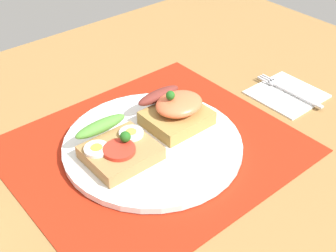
{
  "coord_description": "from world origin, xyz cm",
  "views": [
    {
      "loc": [
        -31.54,
        -41.11,
        43.02
      ],
      "look_at": [
        3.0,
        0.0,
        2.82
      ],
      "focal_mm": 47.65,
      "sensor_mm": 36.0,
      "label": 1
    }
  ],
  "objects_px": {
    "plate": "(153,144)",
    "sandwich_salmon": "(176,110)",
    "napkin": "(287,93)",
    "fork": "(287,90)",
    "sandwich_egg_tomato": "(117,147)"
  },
  "relations": [
    {
      "from": "plate",
      "to": "sandwich_salmon",
      "type": "bearing_deg",
      "value": 15.36
    },
    {
      "from": "napkin",
      "to": "fork",
      "type": "relative_size",
      "value": 0.82
    },
    {
      "from": "plate",
      "to": "sandwich_egg_tomato",
      "type": "height_order",
      "value": "sandwich_egg_tomato"
    },
    {
      "from": "sandwich_egg_tomato",
      "to": "fork",
      "type": "relative_size",
      "value": 0.73
    },
    {
      "from": "sandwich_egg_tomato",
      "to": "fork",
      "type": "distance_m",
      "value": 0.34
    },
    {
      "from": "napkin",
      "to": "fork",
      "type": "bearing_deg",
      "value": 36.41
    },
    {
      "from": "plate",
      "to": "fork",
      "type": "bearing_deg",
      "value": -6.78
    },
    {
      "from": "plate",
      "to": "sandwich_salmon",
      "type": "distance_m",
      "value": 0.07
    },
    {
      "from": "napkin",
      "to": "sandwich_salmon",
      "type": "bearing_deg",
      "value": 166.33
    },
    {
      "from": "sandwich_salmon",
      "to": "napkin",
      "type": "height_order",
      "value": "sandwich_salmon"
    },
    {
      "from": "sandwich_salmon",
      "to": "napkin",
      "type": "xyz_separation_m",
      "value": [
        0.22,
        -0.05,
        -0.03
      ]
    },
    {
      "from": "napkin",
      "to": "fork",
      "type": "height_order",
      "value": "fork"
    },
    {
      "from": "sandwich_salmon",
      "to": "fork",
      "type": "relative_size",
      "value": 0.7
    },
    {
      "from": "plate",
      "to": "sandwich_salmon",
      "type": "relative_size",
      "value": 2.81
    },
    {
      "from": "plate",
      "to": "sandwich_egg_tomato",
      "type": "xyz_separation_m",
      "value": [
        -0.06,
        0.01,
        0.02
      ]
    }
  ]
}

